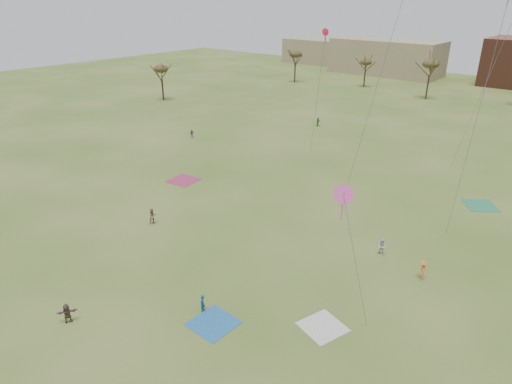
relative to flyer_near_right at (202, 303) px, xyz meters
The scene contains 16 objects.
ground 3.83m from the flyer_near_right, 158.24° to the right, with size 260.00×260.00×0.00m, color #39591B.
flyer_near_right is the anchor object (origin of this frame).
spectator_fore_b 16.00m from the flyer_near_right, 155.35° to the left, with size 0.86×0.67×1.77m, color #8F755B.
spectator_fore_c 10.00m from the flyer_near_right, 132.78° to the right, with size 1.47×0.47×1.59m, color brown.
flyer_mid_b 18.90m from the flyer_near_right, 53.30° to the left, with size 1.11×0.64×1.72m, color orange.
spectator_mid_d 46.08m from the flyer_near_right, 138.40° to the left, with size 0.86×0.36×1.48m, color #873989.
spectator_mid_e 17.94m from the flyer_near_right, 67.28° to the left, with size 0.80×0.62×1.65m, color silver.
flyer_far_a 55.36m from the flyer_near_right, 113.57° to the left, with size 1.47×0.47×1.59m, color #35812B.
blanket_blue 1.88m from the flyer_near_right, 16.76° to the right, with size 3.15×3.15×0.03m, color #2768AB.
blanket_cream 9.28m from the flyer_near_right, 28.49° to the left, with size 2.93×2.93×0.03m, color silver.
blanket_plum 27.11m from the flyer_near_right, 141.54° to the left, with size 3.50×3.50×0.03m, color #9D3057.
blanket_olive 35.64m from the flyer_near_right, 71.99° to the left, with size 3.44×3.44×0.03m, color #2E7F5A.
kites_aloft 37.93m from the flyer_near_right, 78.19° to the left, with size 63.24×60.43×26.62m.
tree_line 78.25m from the flyer_near_right, 94.66° to the left, with size 117.44×49.32×8.91m.
building_tan 120.03m from the flyer_near_right, 108.72° to the left, with size 32.00×14.00×10.00m, color #937F60.
building_tan_west 138.74m from the flyer_near_right, 119.59° to the left, with size 20.00×12.00×8.00m, color #937F60.
Camera 1 is at (24.68, -17.48, 22.56)m, focal length 31.50 mm.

